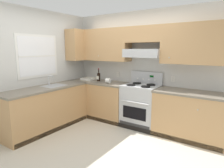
# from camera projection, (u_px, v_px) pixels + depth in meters

# --- Properties ---
(ground_plane) EXTENTS (7.04, 7.04, 0.00)m
(ground_plane) POSITION_uv_depth(u_px,v_px,m) (92.00, 143.00, 3.57)
(ground_plane) COLOR beige
(wall_back) EXTENTS (4.68, 0.57, 2.55)m
(wall_back) POSITION_uv_depth(u_px,v_px,m) (149.00, 59.00, 4.33)
(wall_back) COLOR silver
(wall_back) RESTS_ON ground_plane
(wall_left) EXTENTS (0.47, 4.00, 2.55)m
(wall_left) POSITION_uv_depth(u_px,v_px,m) (43.00, 65.00, 4.40)
(wall_left) COLOR silver
(wall_left) RESTS_ON ground_plane
(counter_back_run) EXTENTS (3.60, 0.65, 0.91)m
(counter_back_run) POSITION_uv_depth(u_px,v_px,m) (135.00, 106.00, 4.38)
(counter_back_run) COLOR tan
(counter_back_run) RESTS_ON ground_plane
(counter_left_run) EXTENTS (0.63, 1.91, 1.13)m
(counter_left_run) POSITION_uv_depth(u_px,v_px,m) (47.00, 108.00, 4.18)
(counter_left_run) COLOR tan
(counter_left_run) RESTS_ON ground_plane
(stove) EXTENTS (0.76, 0.62, 1.20)m
(stove) POSITION_uv_depth(u_px,v_px,m) (141.00, 105.00, 4.31)
(stove) COLOR #B7BABC
(stove) RESTS_ON ground_plane
(wine_bottle) EXTENTS (0.08, 0.08, 0.32)m
(wine_bottle) POSITION_uv_depth(u_px,v_px,m) (99.00, 76.00, 4.86)
(wine_bottle) COLOR black
(wine_bottle) RESTS_ON counter_back_run
(bowl) EXTENTS (0.34, 0.28, 0.06)m
(bowl) POSITION_uv_depth(u_px,v_px,m) (89.00, 79.00, 5.09)
(bowl) COLOR white
(bowl) RESTS_ON counter_back_run
(paper_towel_roll) EXTENTS (0.11, 0.12, 0.12)m
(paper_towel_roll) POSITION_uv_depth(u_px,v_px,m) (108.00, 81.00, 4.60)
(paper_towel_roll) COLOR white
(paper_towel_roll) RESTS_ON counter_back_run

